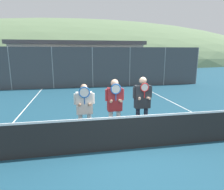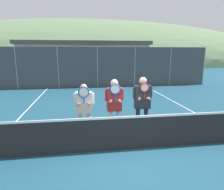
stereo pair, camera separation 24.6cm
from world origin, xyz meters
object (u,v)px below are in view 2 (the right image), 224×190
object	(u,v)px
car_far_left	(34,72)
car_left_of_center	(93,72)
player_center_right	(142,101)
car_center	(147,71)
player_center_left	(114,104)
player_leftmost	(84,107)

from	to	relation	value
car_far_left	car_left_of_center	bearing A→B (deg)	-4.95
player_center_right	car_far_left	size ratio (longest dim) A/B	0.43
car_center	car_far_left	bearing A→B (deg)	179.69
car_left_of_center	car_center	size ratio (longest dim) A/B	0.97
player_center_left	player_center_right	distance (m)	0.89
player_center_left	player_leftmost	bearing A→B (deg)	176.29
player_leftmost	player_center_right	bearing A→B (deg)	-0.15
player_center_right	car_far_left	bearing A→B (deg)	116.05
car_far_left	car_left_of_center	distance (m)	4.96
player_center_left	car_center	bearing A→B (deg)	67.65
player_center_left	player_center_right	xyz separation A→B (m)	(0.89, 0.05, 0.02)
player_center_left	car_center	size ratio (longest dim) A/B	0.40
player_center_left	car_far_left	xyz separation A→B (m)	(-5.01, 12.11, -0.18)
player_leftmost	car_left_of_center	distance (m)	11.66
player_center_right	car_center	xyz separation A→B (m)	(4.07, 12.01, -0.18)
player_center_left	car_far_left	distance (m)	13.11
player_center_left	car_left_of_center	distance (m)	11.69
player_leftmost	car_far_left	bearing A→B (deg)	108.81
player_leftmost	car_center	bearing A→B (deg)	63.98
car_left_of_center	car_center	xyz separation A→B (m)	(5.02, 0.37, 0.05)
car_center	car_left_of_center	bearing A→B (deg)	-175.73
player_center_left	car_center	distance (m)	13.04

